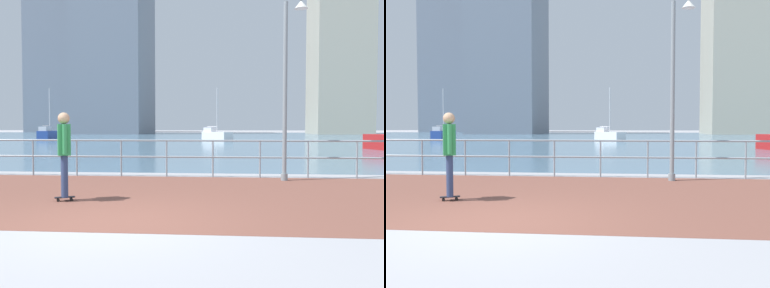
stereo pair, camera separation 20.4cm
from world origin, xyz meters
The scene contains 11 objects.
ground centered at (0.00, 40.00, 0.00)m, with size 220.00×220.00×0.00m, color #9E9EA3.
brick_paving centered at (0.00, 2.73, 0.00)m, with size 28.00×6.68×0.01m, color brown.
harbor_water centered at (0.00, 51.07, 0.00)m, with size 180.00×88.00×0.00m, color slate.
waterfront_railing centered at (0.00, 6.07, 0.78)m, with size 25.25×0.06×1.13m.
lamppost centered at (3.54, 5.35, 3.08)m, with size 0.62×0.70×5.57m.
skateboarder centered at (-1.47, 1.81, 1.09)m, with size 0.41×0.53×1.81m.
sailboat_yellow centered at (0.52, 40.50, 0.56)m, with size 3.62×4.07×5.87m.
sailboat_white centered at (-20.36, 43.74, 0.60)m, with size 1.39×4.47×6.28m.
tower_beige centered at (23.52, 78.20, 22.11)m, with size 10.35×12.76×45.89m.
tower_steel centered at (-21.34, 78.47, 21.12)m, with size 13.34×17.88×43.91m.
tower_slate centered at (-40.63, 100.31, 19.92)m, with size 17.43×12.85×41.50m.
Camera 1 is at (1.85, -6.38, 1.53)m, focal length 38.95 mm.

